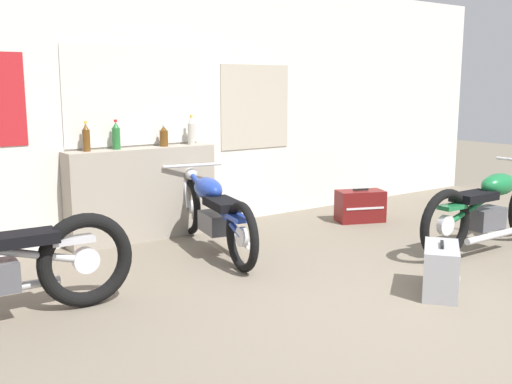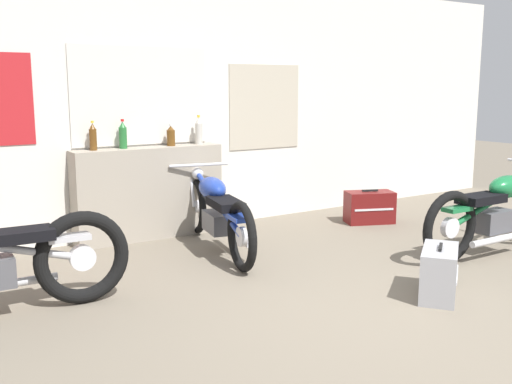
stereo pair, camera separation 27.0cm
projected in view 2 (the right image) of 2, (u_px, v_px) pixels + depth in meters
name	position (u px, v px, depth m)	size (l,w,h in m)	color
ground_plane	(413.00, 326.00, 4.07)	(24.00, 24.00, 0.00)	#706656
wall_back	(186.00, 104.00, 6.62)	(10.00, 0.07, 2.80)	silver
sill_counter	(149.00, 193.00, 6.34)	(1.61, 0.28, 0.97)	gray
bottle_leftmost	(93.00, 137.00, 5.96)	(0.07, 0.07, 0.30)	#5B3814
bottle_left_center	(123.00, 136.00, 6.12)	(0.08, 0.08, 0.30)	#23662D
bottle_center	(171.00, 136.00, 6.40)	(0.09, 0.09, 0.23)	#5B3814
bottle_right_center	(199.00, 131.00, 6.57)	(0.08, 0.08, 0.32)	#B7B2A8
motorcycle_green	(499.00, 211.00, 5.78)	(2.07, 0.64, 0.86)	black
motorcycle_blue	(216.00, 210.00, 5.88)	(0.68, 2.07, 0.79)	black
hard_case_silver	(439.00, 273.00, 4.60)	(0.59, 0.54, 0.41)	#9E9EA3
hard_case_darkred	(369.00, 207.00, 7.08)	(0.62, 0.48, 0.40)	maroon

